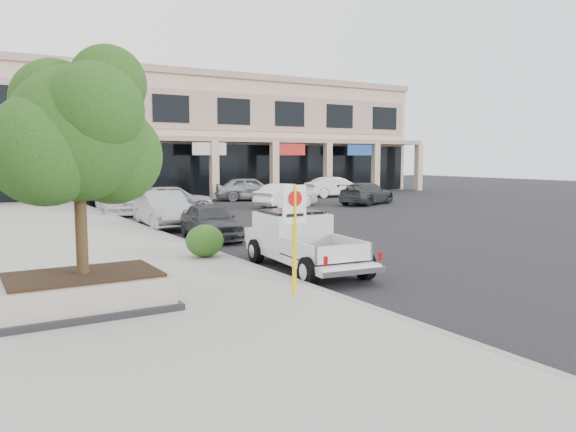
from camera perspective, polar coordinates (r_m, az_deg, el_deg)
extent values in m
plane|color=black|center=(13.78, 7.14, -6.63)|extent=(120.00, 120.00, 0.00)
cube|color=gray|center=(17.06, -21.02, -4.28)|extent=(8.00, 52.00, 0.15)
cube|color=gray|center=(18.13, -8.62, -3.36)|extent=(0.20, 52.00, 0.15)
cube|color=#C7A88C|center=(47.48, -10.91, 7.70)|extent=(40.00, 10.00, 9.00)
cube|color=tan|center=(47.87, -11.03, 13.39)|extent=(40.40, 10.40, 0.50)
cube|color=tan|center=(41.80, -8.01, 7.72)|extent=(40.00, 2.20, 0.35)
cube|color=#C7A88C|center=(52.29, 13.11, 4.86)|extent=(0.55, 0.55, 4.20)
cube|color=black|center=(42.76, -8.52, 4.59)|extent=(39.20, 0.08, 3.90)
cube|color=black|center=(11.41, -20.00, -8.53)|extent=(3.20, 2.20, 0.12)
cube|color=#A09186|center=(11.34, -20.05, -7.01)|extent=(3.00, 2.00, 0.50)
cube|color=black|center=(11.28, -20.10, -5.62)|extent=(2.70, 1.70, 0.06)
cylinder|color=#2F2412|center=(11.12, -20.31, 0.09)|extent=(0.22, 0.22, 2.20)
sphere|color=#173C10|center=(11.08, -20.60, 7.84)|extent=(2.50, 2.50, 2.50)
sphere|color=#173C10|center=(11.51, -17.35, 5.87)|extent=(1.90, 1.90, 1.90)
sphere|color=#173C10|center=(11.56, -22.65, 10.65)|extent=(1.60, 1.60, 1.60)
cylinder|color=yellow|center=(11.47, 0.65, -2.54)|extent=(0.09, 0.09, 2.30)
cube|color=white|center=(11.38, 0.66, 1.20)|extent=(0.55, 0.03, 0.78)
cylinder|color=red|center=(11.34, 0.74, 1.80)|extent=(0.32, 0.02, 0.32)
ellipsoid|color=#1F4413|center=(16.24, -8.45, -2.51)|extent=(1.10, 0.99, 0.93)
imported|color=#2A2C2F|center=(20.68, -7.90, -0.52)|extent=(2.09, 4.13, 1.35)
imported|color=#96989D|center=(24.65, -12.57, 0.68)|extent=(1.95, 4.81, 1.55)
imported|color=silver|center=(31.37, -16.65, 1.72)|extent=(2.78, 5.68, 1.59)
imported|color=black|center=(36.73, -18.29, 2.14)|extent=(2.81, 5.39, 1.45)
imported|color=#9B9EA3|center=(31.33, -11.63, 1.77)|extent=(4.65, 2.38, 1.52)
imported|color=silver|center=(33.81, -0.20, 2.11)|extent=(4.56, 2.80, 1.42)
imported|color=#2A2D2E|center=(36.11, 7.99, 2.28)|extent=(5.17, 3.76, 1.39)
imported|color=black|center=(35.43, -13.70, 2.07)|extent=(5.33, 3.49, 1.36)
imported|color=gray|center=(39.03, -3.84, 2.80)|extent=(5.24, 3.47, 1.66)
imported|color=white|center=(42.62, 4.86, 2.96)|extent=(4.74, 2.14, 1.51)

